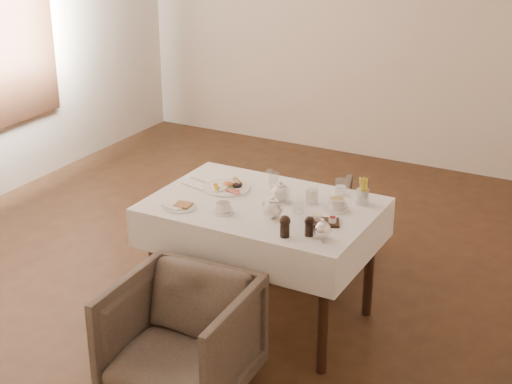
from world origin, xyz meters
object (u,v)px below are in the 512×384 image
object	(u,v)px
armchair_near	(181,340)
teapot_centre	(281,191)
breakfast_plate	(227,187)
armchair_far	(302,223)
table	(263,222)

from	to	relation	value
armchair_near	teapot_centre	xyz separation A→B (m)	(0.10, 0.92, 0.50)
armchair_near	breakfast_plate	world-z (taller)	breakfast_plate
armchair_near	armchair_far	world-z (taller)	armchair_near
table	breakfast_plate	size ratio (longest dim) A/B	4.52
armchair_far	breakfast_plate	bearing A→B (deg)	59.02
breakfast_plate	teapot_centre	distance (m)	0.37
breakfast_plate	armchair_far	bearing A→B (deg)	50.81
table	armchair_near	bearing A→B (deg)	-91.70
table	armchair_far	distance (m)	0.88
teapot_centre	armchair_near	bearing A→B (deg)	-74.82
breakfast_plate	teapot_centre	size ratio (longest dim) A/B	1.87
armchair_near	armchair_far	bearing A→B (deg)	90.29
armchair_far	table	bearing A→B (deg)	81.85
table	teapot_centre	xyz separation A→B (m)	(0.07, 0.08, 0.18)
armchair_far	teapot_centre	bearing A→B (deg)	88.34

